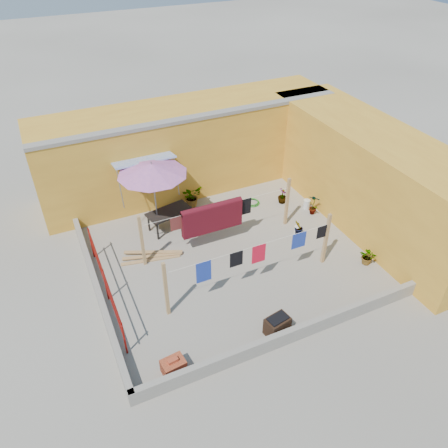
{
  "coord_description": "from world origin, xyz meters",
  "views": [
    {
      "loc": [
        -4.52,
        -9.36,
        8.96
      ],
      "look_at": [
        -0.06,
        0.3,
        1.11
      ],
      "focal_mm": 35.0,
      "sensor_mm": 36.0,
      "label": 1
    }
  ],
  "objects_px": {
    "brazier": "(277,325)",
    "water_jug_a": "(297,230)",
    "green_hose": "(252,202)",
    "outdoor_table": "(169,213)",
    "water_jug_b": "(307,204)",
    "patio_umbrella": "(152,170)",
    "plant_back_a": "(192,196)",
    "brick_stack": "(174,366)",
    "white_basin": "(277,327)"
  },
  "relations": [
    {
      "from": "brazier",
      "to": "water_jug_a",
      "type": "xyz_separation_m",
      "value": [
        2.76,
        3.36,
        -0.13
      ]
    },
    {
      "from": "green_hose",
      "to": "outdoor_table",
      "type": "bearing_deg",
      "value": -176.95
    },
    {
      "from": "water_jug_b",
      "to": "green_hose",
      "type": "bearing_deg",
      "value": 146.2
    },
    {
      "from": "patio_umbrella",
      "to": "plant_back_a",
      "type": "xyz_separation_m",
      "value": [
        1.6,
        0.97,
        -1.97
      ]
    },
    {
      "from": "brazier",
      "to": "brick_stack",
      "type": "bearing_deg",
      "value": 180.0
    },
    {
      "from": "brick_stack",
      "to": "water_jug_b",
      "type": "bearing_deg",
      "value": 33.96
    },
    {
      "from": "water_jug_b",
      "to": "brazier",
      "type": "bearing_deg",
      "value": -130.77
    },
    {
      "from": "brazier",
      "to": "plant_back_a",
      "type": "xyz_separation_m",
      "value": [
        0.17,
        6.4,
        0.12
      ]
    },
    {
      "from": "white_basin",
      "to": "plant_back_a",
      "type": "bearing_deg",
      "value": 89.0
    },
    {
      "from": "outdoor_table",
      "to": "plant_back_a",
      "type": "bearing_deg",
      "value": 39.58
    },
    {
      "from": "patio_umbrella",
      "to": "green_hose",
      "type": "relative_size",
      "value": 4.67
    },
    {
      "from": "outdoor_table",
      "to": "water_jug_b",
      "type": "height_order",
      "value": "outdoor_table"
    },
    {
      "from": "outdoor_table",
      "to": "white_basin",
      "type": "bearing_deg",
      "value": -78.67
    },
    {
      "from": "water_jug_b",
      "to": "patio_umbrella",
      "type": "bearing_deg",
      "value": 170.07
    },
    {
      "from": "water_jug_b",
      "to": "brick_stack",
      "type": "bearing_deg",
      "value": -146.04
    },
    {
      "from": "brazier",
      "to": "plant_back_a",
      "type": "height_order",
      "value": "plant_back_a"
    },
    {
      "from": "water_jug_b",
      "to": "green_hose",
      "type": "relative_size",
      "value": 0.68
    },
    {
      "from": "outdoor_table",
      "to": "brazier",
      "type": "xyz_separation_m",
      "value": [
        1.0,
        -5.43,
        -0.35
      ]
    },
    {
      "from": "outdoor_table",
      "to": "green_hose",
      "type": "xyz_separation_m",
      "value": [
        3.24,
        0.17,
        -0.58
      ]
    },
    {
      "from": "outdoor_table",
      "to": "green_hose",
      "type": "height_order",
      "value": "outdoor_table"
    },
    {
      "from": "brick_stack",
      "to": "green_hose",
      "type": "distance_m",
      "value": 7.53
    },
    {
      "from": "water_jug_a",
      "to": "green_hose",
      "type": "xyz_separation_m",
      "value": [
        -0.52,
        2.24,
        -0.1
      ]
    },
    {
      "from": "brazier",
      "to": "green_hose",
      "type": "relative_size",
      "value": 1.2
    },
    {
      "from": "water_jug_b",
      "to": "green_hose",
      "type": "height_order",
      "value": "water_jug_b"
    },
    {
      "from": "patio_umbrella",
      "to": "plant_back_a",
      "type": "bearing_deg",
      "value": 31.38
    },
    {
      "from": "outdoor_table",
      "to": "water_jug_b",
      "type": "distance_m",
      "value": 4.99
    },
    {
      "from": "water_jug_b",
      "to": "green_hose",
      "type": "distance_m",
      "value": 1.98
    },
    {
      "from": "brick_stack",
      "to": "water_jug_a",
      "type": "relative_size",
      "value": 1.79
    },
    {
      "from": "plant_back_a",
      "to": "white_basin",
      "type": "bearing_deg",
      "value": -91.0
    },
    {
      "from": "brazier",
      "to": "water_jug_b",
      "type": "height_order",
      "value": "brazier"
    },
    {
      "from": "outdoor_table",
      "to": "brazier",
      "type": "height_order",
      "value": "outdoor_table"
    },
    {
      "from": "white_basin",
      "to": "green_hose",
      "type": "xyz_separation_m",
      "value": [
        2.17,
        5.5,
        -0.01
      ]
    },
    {
      "from": "patio_umbrella",
      "to": "brazier",
      "type": "height_order",
      "value": "patio_umbrella"
    },
    {
      "from": "water_jug_b",
      "to": "plant_back_a",
      "type": "xyz_separation_m",
      "value": [
        -3.71,
        1.9,
        0.22
      ]
    },
    {
      "from": "plant_back_a",
      "to": "brick_stack",
      "type": "bearing_deg",
      "value": -114.94
    },
    {
      "from": "water_jug_a",
      "to": "water_jug_b",
      "type": "distance_m",
      "value": 1.6
    },
    {
      "from": "patio_umbrella",
      "to": "water_jug_b",
      "type": "xyz_separation_m",
      "value": [
        5.3,
        -0.93,
        -2.2
      ]
    },
    {
      "from": "patio_umbrella",
      "to": "white_basin",
      "type": "xyz_separation_m",
      "value": [
        1.49,
        -5.32,
        -2.32
      ]
    },
    {
      "from": "plant_back_a",
      "to": "brazier",
      "type": "bearing_deg",
      "value": -91.55
    },
    {
      "from": "brick_stack",
      "to": "green_hose",
      "type": "xyz_separation_m",
      "value": [
        5.04,
        5.6,
        -0.17
      ]
    },
    {
      "from": "white_basin",
      "to": "outdoor_table",
      "type": "bearing_deg",
      "value": 101.33
    },
    {
      "from": "patio_umbrella",
      "to": "outdoor_table",
      "type": "relative_size",
      "value": 1.67
    },
    {
      "from": "outdoor_table",
      "to": "white_basin",
      "type": "xyz_separation_m",
      "value": [
        1.07,
        -5.33,
        -0.58
      ]
    },
    {
      "from": "water_jug_b",
      "to": "plant_back_a",
      "type": "relative_size",
      "value": 0.49
    },
    {
      "from": "patio_umbrella",
      "to": "outdoor_table",
      "type": "height_order",
      "value": "patio_umbrella"
    },
    {
      "from": "plant_back_a",
      "to": "green_hose",
      "type": "bearing_deg",
      "value": -21.21
    },
    {
      "from": "patio_umbrella",
      "to": "brick_stack",
      "type": "bearing_deg",
      "value": -104.27
    },
    {
      "from": "green_hose",
      "to": "plant_back_a",
      "type": "bearing_deg",
      "value": 158.79
    },
    {
      "from": "white_basin",
      "to": "water_jug_a",
      "type": "distance_m",
      "value": 4.23
    },
    {
      "from": "brick_stack",
      "to": "brazier",
      "type": "xyz_separation_m",
      "value": [
        2.8,
        0.0,
        0.07
      ]
    }
  ]
}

